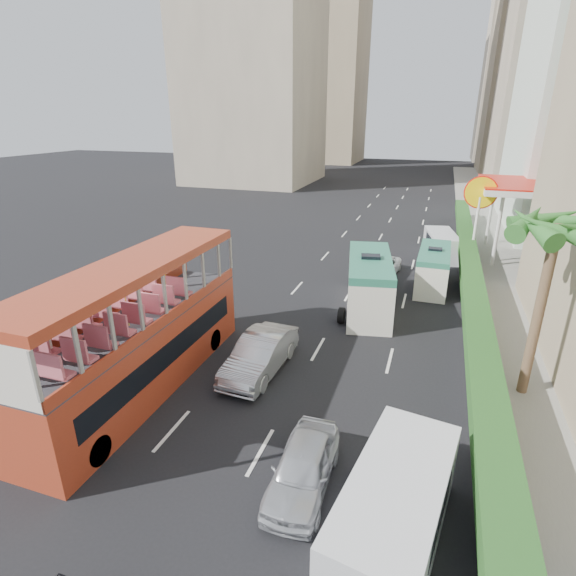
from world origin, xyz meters
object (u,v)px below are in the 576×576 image
at_px(double_decker_bus, 139,328).
at_px(shell_station, 524,222).
at_px(car_silver_lane_a, 261,371).
at_px(panel_van_near, 395,512).
at_px(minibus_far, 433,269).
at_px(minibus_near, 369,284).
at_px(palm_tree, 538,314).
at_px(van_asset, 381,276).
at_px(car_silver_lane_b, 303,486).
at_px(panel_van_far, 441,245).

distance_m(double_decker_bus, shell_station, 28.02).
relative_size(car_silver_lane_a, panel_van_near, 0.91).
bearing_deg(minibus_far, double_decker_bus, -123.56).
distance_m(minibus_near, palm_tree, 9.44).
bearing_deg(van_asset, double_decker_bus, -109.00).
bearing_deg(car_silver_lane_b, minibus_far, 79.32).
xyz_separation_m(panel_van_near, panel_van_far, (0.67, 25.46, -0.11)).
xyz_separation_m(panel_van_near, shell_station, (6.13, 26.97, 1.72)).
height_order(car_silver_lane_a, panel_van_near, panel_van_near).
height_order(double_decker_bus, minibus_near, double_decker_bus).
bearing_deg(minibus_near, van_asset, 79.55).
bearing_deg(minibus_near, palm_tree, -53.00).
bearing_deg(double_decker_bus, panel_van_near, -21.91).
distance_m(car_silver_lane_b, shell_station, 27.47).
bearing_deg(double_decker_bus, minibus_far, 55.59).
bearing_deg(double_decker_bus, van_asset, 66.31).
bearing_deg(shell_station, car_silver_lane_b, -108.64).
distance_m(double_decker_bus, van_asset, 17.53).
bearing_deg(car_silver_lane_a, palm_tree, 11.91).
xyz_separation_m(double_decker_bus, shell_station, (16.00, 23.00, 0.22)).
bearing_deg(minibus_near, double_decker_bus, -134.88).
bearing_deg(minibus_far, shell_station, 55.28).
relative_size(minibus_far, shell_station, 0.66).
height_order(double_decker_bus, car_silver_lane_b, double_decker_bus).
relative_size(van_asset, shell_station, 0.53).
xyz_separation_m(double_decker_bus, palm_tree, (13.80, 4.00, 0.85)).
bearing_deg(double_decker_bus, shell_station, 55.18).
bearing_deg(panel_van_far, car_silver_lane_b, -108.96).
xyz_separation_m(minibus_far, shell_station, (5.84, 8.17, 1.58)).
xyz_separation_m(car_silver_lane_a, palm_tree, (9.98, 1.55, 3.38)).
relative_size(panel_van_near, palm_tree, 0.81).
distance_m(car_silver_lane_b, minibus_far, 18.00).
bearing_deg(shell_station, car_silver_lane_a, -120.66).
relative_size(double_decker_bus, car_silver_lane_b, 2.81).
bearing_deg(panel_van_far, palm_tree, -90.75).
bearing_deg(panel_van_near, van_asset, 107.57).
relative_size(car_silver_lane_b, palm_tree, 0.61).
height_order(double_decker_bus, panel_van_far, double_decker_bus).
xyz_separation_m(car_silver_lane_b, van_asset, (-0.29, 18.78, 0.00)).
bearing_deg(van_asset, panel_van_near, -77.00).
height_order(double_decker_bus, minibus_far, double_decker_bus).
bearing_deg(panel_van_near, minibus_near, 110.76).
bearing_deg(van_asset, shell_station, 42.94).
xyz_separation_m(van_asset, minibus_far, (3.19, -1.05, 1.17)).
distance_m(double_decker_bus, minibus_far, 18.02).
bearing_deg(minibus_far, van_asset, 162.56).
relative_size(double_decker_bus, panel_van_near, 2.13).
bearing_deg(van_asset, minibus_far, -13.59).
height_order(car_silver_lane_b, palm_tree, palm_tree).
relative_size(car_silver_lane_b, van_asset, 0.92).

